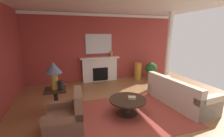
% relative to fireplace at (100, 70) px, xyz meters
% --- Properties ---
extents(ground_plane, '(8.49, 8.49, 0.00)m').
position_rel_fireplace_xyz_m(ground_plane, '(0.09, -2.95, -0.54)').
color(ground_plane, olive).
extents(wall_fireplace, '(7.13, 0.12, 3.06)m').
position_rel_fireplace_xyz_m(wall_fireplace, '(0.09, 0.21, 0.99)').
color(wall_fireplace, '#9E3833').
rests_on(wall_fireplace, ground_plane).
extents(crown_moulding, '(7.13, 0.08, 0.12)m').
position_rel_fireplace_xyz_m(crown_moulding, '(0.09, 0.13, 2.44)').
color(crown_moulding, white).
extents(area_rug, '(3.19, 2.34, 0.01)m').
position_rel_fireplace_xyz_m(area_rug, '(0.05, -3.21, -0.53)').
color(area_rug, '#993D33').
rests_on(area_rug, ground_plane).
extents(fireplace, '(1.80, 0.35, 1.13)m').
position_rel_fireplace_xyz_m(fireplace, '(0.00, 0.00, 0.00)').
color(fireplace, white).
rests_on(fireplace, ground_plane).
extents(mantel_mirror, '(1.20, 0.04, 0.88)m').
position_rel_fireplace_xyz_m(mantel_mirror, '(-0.00, 0.12, 1.18)').
color(mantel_mirror, silver).
extents(sofa, '(1.09, 2.17, 0.85)m').
position_rel_fireplace_xyz_m(sofa, '(1.82, -3.09, -0.24)').
color(sofa, beige).
rests_on(sofa, ground_plane).
extents(armchair_near_window, '(0.84, 0.84, 0.95)m').
position_rel_fireplace_xyz_m(armchair_near_window, '(-1.55, -3.53, -0.23)').
color(armchair_near_window, brown).
rests_on(armchair_near_window, ground_plane).
extents(coffee_table, '(1.00, 1.00, 0.45)m').
position_rel_fireplace_xyz_m(coffee_table, '(0.05, -3.21, -0.20)').
color(coffee_table, '#2D2319').
rests_on(coffee_table, ground_plane).
extents(side_table, '(0.56, 0.56, 0.70)m').
position_rel_fireplace_xyz_m(side_table, '(-1.81, -2.55, -0.14)').
color(side_table, '#2D2319').
rests_on(side_table, ground_plane).
extents(table_lamp, '(0.44, 0.44, 0.75)m').
position_rel_fireplace_xyz_m(table_lamp, '(-1.81, -2.55, 0.69)').
color(table_lamp, '#B28E38').
rests_on(table_lamp, side_table).
extents(vase_on_side_table, '(0.14, 0.14, 0.26)m').
position_rel_fireplace_xyz_m(vase_on_side_table, '(-1.66, -2.67, 0.30)').
color(vase_on_side_table, black).
rests_on(vase_on_side_table, side_table).
extents(vase_tall_corner, '(0.33, 0.33, 0.81)m').
position_rel_fireplace_xyz_m(vase_tall_corner, '(1.82, -0.30, -0.13)').
color(vase_tall_corner, '#B7892D').
rests_on(vase_tall_corner, ground_plane).
extents(vase_mantel_right, '(0.11, 0.11, 0.27)m').
position_rel_fireplace_xyz_m(vase_mantel_right, '(0.55, -0.05, 0.72)').
color(vase_mantel_right, '#B7892D').
rests_on(vase_mantel_right, fireplace).
extents(book_red_cover, '(0.24, 0.20, 0.06)m').
position_rel_fireplace_xyz_m(book_red_cover, '(0.16, -3.23, -0.06)').
color(book_red_cover, tan).
rests_on(book_red_cover, coffee_table).
extents(potted_plant, '(0.56, 0.56, 0.83)m').
position_rel_fireplace_xyz_m(potted_plant, '(2.42, -0.49, -0.04)').
color(potted_plant, '#A8754C').
rests_on(potted_plant, ground_plane).
extents(column_white, '(0.20, 0.20, 3.06)m').
position_rel_fireplace_xyz_m(column_white, '(2.82, -1.14, 0.99)').
color(column_white, white).
rests_on(column_white, ground_plane).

